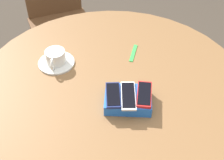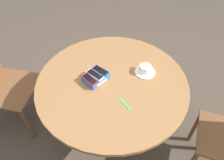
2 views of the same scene
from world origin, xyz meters
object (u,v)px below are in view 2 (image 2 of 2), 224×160
at_px(phone_box, 96,77).
at_px(coffee_cup, 145,69).
at_px(phone_red, 90,79).
at_px(phone_navy, 100,71).
at_px(phone_white, 95,75).
at_px(round_table, 112,91).
at_px(chair_far_side, 1,84).
at_px(saucer, 145,72).
at_px(lanyard_strap, 125,104).

relative_size(phone_box, coffee_cup, 1.57).
xyz_separation_m(phone_red, phone_navy, (0.12, -0.00, -0.00)).
xyz_separation_m(phone_white, coffee_cup, (0.29, -0.25, -0.01)).
distance_m(round_table, chair_far_side, 1.04).
relative_size(coffee_cup, chair_far_side, 0.13).
xyz_separation_m(phone_box, phone_white, (-0.00, 0.00, 0.03)).
bearing_deg(round_table, phone_box, 116.67).
bearing_deg(phone_white, chair_far_side, 116.39).
distance_m(phone_red, phone_white, 0.06).
bearing_deg(saucer, chair_far_side, 123.25).
bearing_deg(phone_red, phone_white, 3.11).
distance_m(phone_navy, lanyard_strap, 0.33).
bearing_deg(coffee_cup, phone_navy, 134.12).
distance_m(phone_box, phone_navy, 0.06).
relative_size(round_table, saucer, 7.17).
xyz_separation_m(round_table, phone_red, (-0.12, 0.11, 0.15)).
relative_size(phone_box, phone_white, 1.28).
distance_m(coffee_cup, lanyard_strap, 0.35).
xyz_separation_m(phone_box, phone_navy, (0.06, 0.00, 0.03)).
bearing_deg(phone_navy, coffee_cup, -45.88).
height_order(phone_box, coffee_cup, coffee_cup).
relative_size(phone_navy, chair_far_side, 0.14).
bearing_deg(phone_navy, phone_red, 179.32).
height_order(round_table, phone_red, phone_red).
distance_m(phone_box, lanyard_strap, 0.31).
distance_m(phone_navy, coffee_cup, 0.34).
height_order(saucer, chair_far_side, chair_far_side).
bearing_deg(coffee_cup, phone_box, 140.17).
xyz_separation_m(phone_box, phone_red, (-0.06, 0.00, 0.03)).
xyz_separation_m(phone_navy, saucer, (0.24, -0.25, -0.04)).
height_order(phone_white, phone_navy, phone_navy).
relative_size(phone_white, phone_navy, 1.13).
height_order(round_table, coffee_cup, coffee_cup).
bearing_deg(round_table, phone_white, 115.74).
bearing_deg(chair_far_side, round_table, -63.69).
relative_size(phone_box, phone_navy, 1.45).
distance_m(phone_white, phone_navy, 0.06).
relative_size(phone_box, phone_red, 1.35).
height_order(phone_navy, coffee_cup, coffee_cup).
height_order(phone_navy, chair_far_side, chair_far_side).
xyz_separation_m(phone_red, chair_far_side, (-0.34, 0.81, -0.32)).
height_order(phone_white, lanyard_strap, phone_white).
distance_m(phone_box, saucer, 0.38).
height_order(phone_white, coffee_cup, coffee_cup).
xyz_separation_m(phone_white, saucer, (0.29, -0.25, -0.04)).
distance_m(phone_red, lanyard_strap, 0.31).
bearing_deg(lanyard_strap, phone_red, 92.01).
relative_size(round_table, phone_red, 8.24).
bearing_deg(phone_navy, round_table, -90.02).
xyz_separation_m(round_table, lanyard_strap, (-0.10, -0.19, 0.10)).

